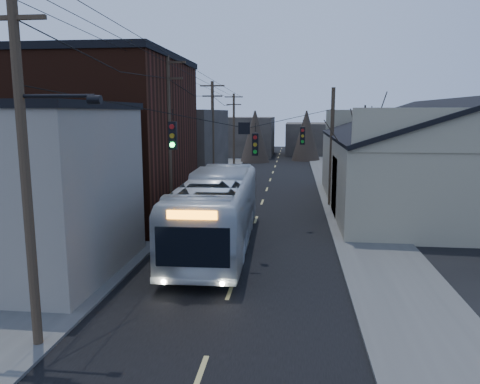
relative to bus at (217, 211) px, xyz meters
name	(u,v)px	position (x,y,z in m)	size (l,w,h in m)	color
road_surface	(265,193)	(1.46, 16.24, -1.88)	(9.00, 110.00, 0.02)	black
sidewalk_left	(190,191)	(-5.04, 16.24, -1.83)	(4.00, 110.00, 0.12)	#474744
sidewalk_right	(344,194)	(7.96, 16.24, -1.83)	(4.00, 110.00, 0.12)	#474744
building_clapboard	(19,192)	(-7.54, -4.76, 1.61)	(8.00, 8.00, 7.00)	slate
building_brick	(101,140)	(-8.54, 6.24, 3.11)	(10.00, 12.00, 10.00)	black
building_left_far	(173,146)	(-8.04, 22.24, 1.61)	(9.00, 14.00, 7.00)	#322C28
warehouse	(447,171)	(14.46, 11.24, 0.81)	(16.16, 20.60, 7.73)	gray
building_far_left	(241,136)	(-4.54, 51.24, 1.11)	(10.00, 12.00, 6.00)	#322C28
building_far_right	(322,138)	(8.46, 56.24, 0.61)	(12.00, 14.00, 5.00)	#322C28
bare_tree	(363,165)	(7.96, 6.24, 1.71)	(0.40, 0.40, 7.20)	black
utility_lines	(217,138)	(-1.65, 10.38, 3.07)	(11.24, 45.28, 10.50)	#382B1E
bus	(217,211)	(0.00, 0.00, 0.00)	(3.17, 13.56, 3.78)	silver
parked_car	(234,175)	(-2.10, 22.98, -1.23)	(1.40, 4.01, 1.32)	#A8AAAF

